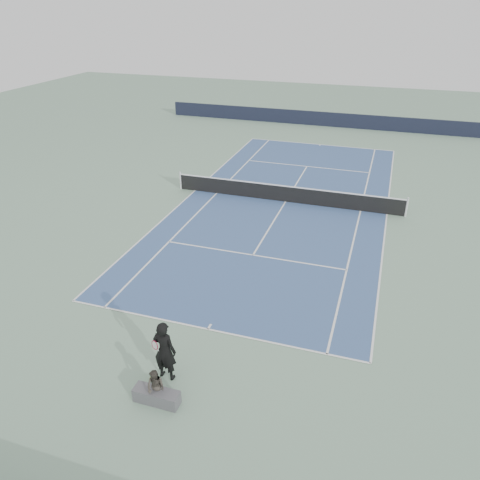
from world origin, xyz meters
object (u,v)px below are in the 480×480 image
(tennis_player, at_px, (165,351))
(tennis_ball, at_px, (151,378))
(tennis_net, at_px, (286,193))
(spectator_bench, at_px, (156,392))

(tennis_player, bearing_deg, tennis_ball, -149.52)
(tennis_net, relative_size, spectator_bench, 9.31)
(tennis_player, height_order, spectator_bench, tennis_player)
(tennis_net, bearing_deg, spectator_bench, -90.67)
(tennis_net, distance_m, spectator_bench, 15.36)
(tennis_net, xyz_separation_m, tennis_player, (-0.36, -14.36, 0.51))
(tennis_net, height_order, tennis_ball, tennis_net)
(tennis_player, bearing_deg, tennis_net, 88.57)
(tennis_net, height_order, tennis_player, tennis_player)
(spectator_bench, bearing_deg, tennis_ball, 128.32)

